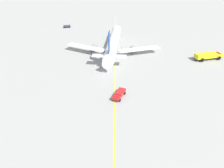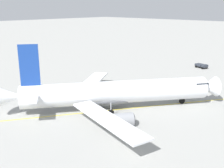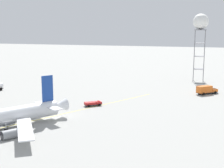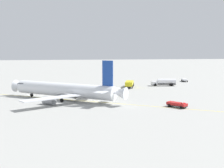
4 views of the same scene
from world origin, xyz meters
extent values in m
plane|color=#9E9E99|center=(0.00, 0.00, 0.00)|extent=(600.00, 600.00, 0.00)
cylinder|color=white|center=(2.70, 1.26, 3.05)|extent=(22.81, 29.44, 4.05)
cone|color=white|center=(13.17, 15.77, 3.05)|extent=(4.88, 4.68, 3.85)
cone|color=white|center=(-7.94, -13.50, 3.35)|extent=(5.13, 5.26, 3.44)
cube|color=black|center=(11.88, 13.98, 3.96)|extent=(4.20, 3.96, 0.70)
ellipsoid|color=slate|center=(1.73, -0.10, 1.94)|extent=(9.98, 11.88, 2.23)
cube|color=#193D93|center=(-5.89, -10.65, 8.53)|extent=(2.07, 2.74, 6.91)
cube|color=white|center=(-8.54, -8.74, 3.86)|extent=(5.50, 4.98, 0.20)
cube|color=white|center=(-3.24, -12.56, 3.86)|extent=(5.50, 4.98, 0.20)
cube|color=white|center=(-7.50, 4.47, 2.34)|extent=(11.29, 15.52, 0.28)
cube|color=white|center=(8.97, -7.41, 2.34)|extent=(16.57, 6.88, 0.28)
cylinder|color=gray|center=(-3.95, 5.23, 1.00)|extent=(3.76, 4.04, 2.18)
cylinder|color=black|center=(-2.92, 6.65, 1.00)|extent=(1.59, 1.21, 1.86)
cylinder|color=gray|center=(8.57, -3.80, 1.00)|extent=(3.76, 4.04, 2.18)
cylinder|color=black|center=(9.59, -2.38, 1.00)|extent=(1.59, 1.21, 1.86)
cylinder|color=#9EA0A5|center=(10.12, 11.54, 1.45)|extent=(0.20, 0.20, 1.79)
cylinder|color=black|center=(10.12, 11.54, 0.55)|extent=(0.89, 1.07, 1.10)
cylinder|color=#9EA0A5|center=(-1.05, 1.91, 1.45)|extent=(0.20, 0.20, 1.79)
cylinder|color=black|center=(-1.05, 1.91, 0.55)|extent=(0.89, 1.07, 1.10)
cylinder|color=#9EA0A5|center=(4.50, -2.10, 1.45)|extent=(0.20, 0.20, 1.79)
cylinder|color=black|center=(4.50, -2.10, 0.55)|extent=(0.89, 1.07, 1.10)
cube|color=#232326|center=(-12.79, -27.92, 0.48)|extent=(5.28, 4.51, 0.20)
cube|color=red|center=(-14.30, -29.04, 0.91)|extent=(2.45, 2.52, 0.65)
cube|color=black|center=(-14.86, -29.45, 1.00)|extent=(1.04, 1.36, 0.36)
cube|color=red|center=(-12.07, -27.38, 0.93)|extent=(4.01, 3.68, 0.70)
cube|color=red|center=(-14.30, -29.04, 1.33)|extent=(1.29, 1.45, 0.16)
cylinder|color=black|center=(-13.72, -29.82, 0.38)|extent=(0.78, 0.68, 0.76)
cylinder|color=black|center=(-14.88, -28.25, 0.38)|extent=(0.78, 0.68, 0.76)
cylinder|color=black|center=(-10.84, -27.68, 0.38)|extent=(0.78, 0.68, 0.76)
cylinder|color=black|center=(-12.00, -26.12, 0.38)|extent=(0.78, 0.68, 0.76)
cube|color=#232326|center=(30.34, -38.20, 0.65)|extent=(3.53, 10.10, 0.20)
cube|color=silver|center=(30.83, -34.49, 1.30)|extent=(2.95, 2.73, 1.10)
cube|color=black|center=(30.97, -33.40, 1.47)|extent=(2.22, 0.37, 0.62)
cylinder|color=silver|center=(30.17, -39.49, 1.81)|extent=(3.05, 7.51, 2.12)
cylinder|color=black|center=(29.47, -34.59, 0.55)|extent=(0.42, 1.13, 1.10)
cylinder|color=black|center=(32.11, -34.94, 0.55)|extent=(0.42, 1.13, 1.10)
cylinder|color=black|center=(28.61, -41.17, 0.55)|extent=(0.42, 1.13, 1.10)
cylinder|color=black|center=(31.24, -41.51, 0.55)|extent=(0.42, 1.13, 1.10)
cube|color=#232326|center=(43.99, -52.65, 0.50)|extent=(5.67, 2.86, 0.20)
cube|color=white|center=(42.14, -52.24, 0.88)|extent=(2.03, 2.32, 0.55)
cube|color=black|center=(41.44, -52.08, 0.96)|extent=(0.45, 1.67, 0.31)
cube|color=white|center=(44.88, -52.85, 0.95)|extent=(3.95, 2.75, 0.70)
cylinder|color=black|center=(41.92, -53.22, 0.40)|extent=(0.84, 0.45, 0.80)
cylinder|color=black|center=(42.36, -51.26, 0.40)|extent=(0.84, 0.45, 0.80)
cylinder|color=black|center=(45.46, -54.01, 0.40)|extent=(0.84, 0.45, 0.80)
cylinder|color=black|center=(45.90, -52.05, 0.40)|extent=(0.84, 0.45, 0.80)
cube|color=#232326|center=(27.90, -23.65, 0.80)|extent=(10.56, 5.02, 0.20)
cube|color=yellow|center=(31.72, -24.74, 1.50)|extent=(3.04, 3.23, 1.20)
cube|color=black|center=(32.78, -25.04, 1.68)|extent=(0.69, 2.18, 0.67)
cube|color=yellow|center=(26.65, -23.30, 1.70)|extent=(8.17, 4.69, 1.60)
cube|color=red|center=(31.72, -24.74, 2.20)|extent=(1.09, 1.96, 0.16)
cylinder|color=black|center=(31.75, -23.36, 0.70)|extent=(1.42, 0.65, 1.40)
cylinder|color=black|center=(31.02, -25.93, 0.70)|extent=(1.42, 0.65, 1.40)
cylinder|color=black|center=(25.09, -21.46, 0.70)|extent=(1.42, 0.65, 1.40)
cylinder|color=black|center=(24.35, -24.03, 0.70)|extent=(1.42, 0.65, 1.40)
cube|color=yellow|center=(4.11, 1.96, 0.00)|extent=(63.13, 103.38, 0.01)
camera|label=1|loc=(-37.46, -66.29, 30.72)|focal=33.44mm
camera|label=2|loc=(34.07, -32.76, 17.92)|focal=43.48mm
camera|label=3|loc=(-44.23, 67.21, 25.52)|focal=52.75mm
camera|label=4|loc=(-86.04, -0.27, 15.43)|focal=47.98mm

